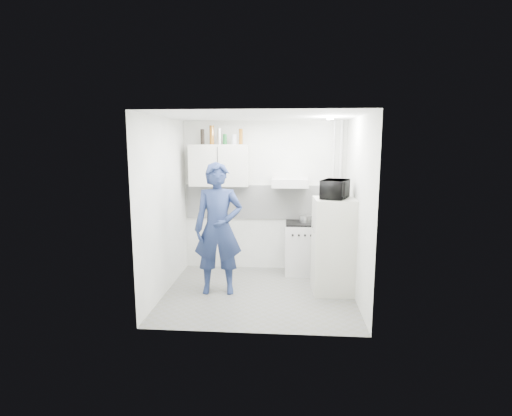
{
  "coord_description": "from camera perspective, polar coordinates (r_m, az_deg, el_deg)",
  "views": [
    {
      "loc": [
        0.39,
        -5.67,
        2.26
      ],
      "look_at": [
        -0.07,
        0.3,
        1.25
      ],
      "focal_mm": 28.0,
      "sensor_mm": 36.0,
      "label": 1
    }
  ],
  "objects": [
    {
      "name": "wall_back",
      "position": [
        6.99,
        1.13,
        1.68
      ],
      "size": [
        2.8,
        0.0,
        2.8
      ],
      "primitive_type": "plane",
      "rotation": [
        1.57,
        0.0,
        0.0
      ],
      "color": "white",
      "rests_on": "floor"
    },
    {
      "name": "pipe_b",
      "position": [
        6.95,
        10.86,
        1.46
      ],
      "size": [
        0.04,
        0.04,
        2.6
      ],
      "primitive_type": "cylinder",
      "color": "silver",
      "rests_on": "floor"
    },
    {
      "name": "bottle_e",
      "position": [
        6.79,
        -2.18,
        10.15
      ],
      "size": [
        0.06,
        0.06,
        0.26
      ],
      "primitive_type": "cylinder",
      "color": "brown",
      "rests_on": "upper_cabinet"
    },
    {
      "name": "bottle_d",
      "position": [
        6.84,
        -5.26,
        10.15
      ],
      "size": [
        0.06,
        0.06,
        0.27
      ],
      "primitive_type": "cylinder",
      "color": "silver",
      "rests_on": "upper_cabinet"
    },
    {
      "name": "range_hood",
      "position": [
        6.7,
        4.87,
        3.63
      ],
      "size": [
        0.6,
        0.5,
        0.14
      ],
      "primitive_type": "cube",
      "color": "silver",
      "rests_on": "wall_back"
    },
    {
      "name": "stove",
      "position": [
        6.92,
        6.44,
        -5.8
      ],
      "size": [
        0.54,
        0.54,
        0.87
      ],
      "primitive_type": "cube",
      "color": "silver",
      "rests_on": "floor"
    },
    {
      "name": "saucepan",
      "position": [
        6.83,
        7.06,
        -1.53
      ],
      "size": [
        0.2,
        0.2,
        0.11
      ],
      "primitive_type": "cylinder",
      "color": "silver",
      "rests_on": "stove_top"
    },
    {
      "name": "bottle_b",
      "position": [
        6.89,
        -7.65,
        10.05
      ],
      "size": [
        0.07,
        0.07,
        0.26
      ],
      "primitive_type": "cylinder",
      "color": "black",
      "rests_on": "upper_cabinet"
    },
    {
      "name": "pipe_a",
      "position": [
        6.96,
        11.84,
        1.45
      ],
      "size": [
        0.05,
        0.05,
        2.6
      ],
      "primitive_type": "cylinder",
      "color": "silver",
      "rests_on": "floor"
    },
    {
      "name": "ceiling_spot_fixture",
      "position": [
        5.91,
        10.53,
        12.43
      ],
      "size": [
        0.1,
        0.1,
        0.02
      ],
      "primitive_type": "cylinder",
      "color": "white",
      "rests_on": "ceiling"
    },
    {
      "name": "floor",
      "position": [
        6.11,
        0.4,
        -12.12
      ],
      "size": [
        2.8,
        2.8,
        0.0
      ],
      "primitive_type": "plane",
      "color": "slate",
      "rests_on": "ground"
    },
    {
      "name": "fridge",
      "position": [
        6.09,
        10.96,
        -5.31
      ],
      "size": [
        0.62,
        0.62,
        1.43
      ],
      "primitive_type": "cube",
      "rotation": [
        0.0,
        0.0,
        0.05
      ],
      "color": "silver",
      "rests_on": "floor"
    },
    {
      "name": "wall_right",
      "position": [
        5.83,
        14.27,
        -0.18
      ],
      "size": [
        0.0,
        2.6,
        2.6
      ],
      "primitive_type": "plane",
      "rotation": [
        1.57,
        0.0,
        -1.57
      ],
      "color": "white",
      "rests_on": "floor"
    },
    {
      "name": "stove_top",
      "position": [
        6.81,
        6.51,
        -2.16
      ],
      "size": [
        0.52,
        0.52,
        0.03
      ],
      "primitive_type": "cube",
      "color": "black",
      "rests_on": "stove"
    },
    {
      "name": "person",
      "position": [
        5.92,
        -5.4,
        -2.96
      ],
      "size": [
        0.76,
        0.54,
        1.96
      ],
      "primitive_type": "imported",
      "rotation": [
        0.0,
        0.0,
        0.1
      ],
      "color": "navy",
      "rests_on": "floor"
    },
    {
      "name": "microwave",
      "position": [
        5.93,
        11.22,
        2.67
      ],
      "size": [
        0.58,
        0.49,
        0.27
      ],
      "primitive_type": "imported",
      "rotation": [
        0.0,
        0.0,
        1.22
      ],
      "color": "black",
      "rests_on": "fridge"
    },
    {
      "name": "backsplash",
      "position": [
        6.99,
        1.12,
        0.85
      ],
      "size": [
        2.74,
        0.03,
        0.6
      ],
      "primitive_type": "cube",
      "color": "white",
      "rests_on": "wall_back"
    },
    {
      "name": "canister_a",
      "position": [
        6.82,
        -4.46,
        9.77
      ],
      "size": [
        0.07,
        0.07,
        0.17
      ],
      "primitive_type": "cylinder",
      "color": "#144C1E",
      "rests_on": "upper_cabinet"
    },
    {
      "name": "wall_left",
      "position": [
        6.02,
        -13.0,
        0.16
      ],
      "size": [
        0.0,
        2.6,
        2.6
      ],
      "primitive_type": "plane",
      "rotation": [
        1.57,
        0.0,
        1.57
      ],
      "color": "white",
      "rests_on": "floor"
    },
    {
      "name": "ceiling",
      "position": [
        5.69,
        0.44,
        13.01
      ],
      "size": [
        2.8,
        2.8,
        0.0
      ],
      "primitive_type": "plane",
      "color": "white",
      "rests_on": "wall_back"
    },
    {
      "name": "bottle_c",
      "position": [
        6.86,
        -6.33,
        10.33
      ],
      "size": [
        0.08,
        0.08,
        0.31
      ],
      "primitive_type": "cylinder",
      "color": "brown",
      "rests_on": "upper_cabinet"
    },
    {
      "name": "canister_b",
      "position": [
        6.8,
        -3.12,
        9.75
      ],
      "size": [
        0.09,
        0.09,
        0.17
      ],
      "primitive_type": "cylinder",
      "color": "#B2B7BC",
      "rests_on": "upper_cabinet"
    },
    {
      "name": "upper_cabinet",
      "position": [
        6.85,
        -5.25,
        6.1
      ],
      "size": [
        1.0,
        0.35,
        0.7
      ],
      "primitive_type": "cube",
      "color": "silver",
      "rests_on": "wall_back"
    }
  ]
}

